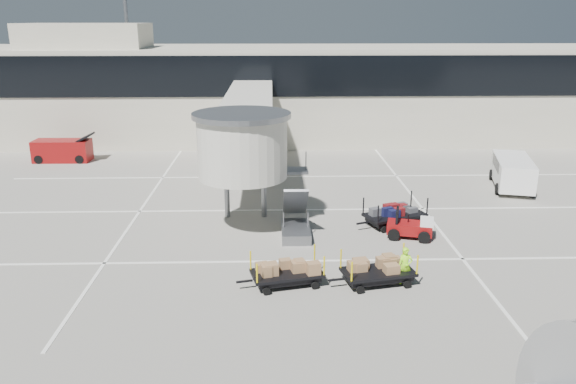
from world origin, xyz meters
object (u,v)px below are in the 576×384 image
Objects in this scene: box_cart_far at (288,273)px; minivan at (512,170)px; baggage_tug at (411,227)px; belt_loader at (63,151)px; ground_worker at (405,266)px; box_cart_near at (377,271)px; suitcase_cart at (394,215)px.

minivan is (14.68, 13.37, 0.63)m from box_cart_far.
belt_loader reaches higher than baggage_tug.
ground_worker is (4.76, -0.02, 0.25)m from box_cart_far.
ground_worker is 0.29× the size of minivan.
belt_loader is (-20.04, 21.30, 0.23)m from box_cart_near.
minivan is at bearing 59.94° from baggage_tug.
belt_loader is at bearing 143.40° from ground_worker.
minivan reaches higher than box_cart_far.
minivan is 32.07m from belt_loader.
minivan is at bearing 14.33° from suitcase_cart.
box_cart_far is 26.83m from belt_loader.
suitcase_cart is at bearing 121.03° from baggage_tug.
baggage_tug is 1.81m from suitcase_cart.
ground_worker is (-0.95, -6.74, 0.22)m from suitcase_cart.
belt_loader is at bearing 121.13° from box_cart_near.
box_cart_far is 4.77m from ground_worker.
ground_worker is at bearing -90.88° from baggage_tug.
suitcase_cart reaches higher than box_cart_near.
baggage_tug is at bearing 50.85° from box_cart_near.
belt_loader reaches higher than ground_worker.
box_cart_far is at bearing 166.48° from box_cart_near.
minivan is (8.47, 8.38, 0.63)m from baggage_tug.
suitcase_cart is at bearing 36.51° from box_cart_far.
baggage_tug is at bearing 25.63° from box_cart_far.
suitcase_cart is at bearing -32.45° from belt_loader.
box_cart_near is (-2.10, -6.82, 0.02)m from suitcase_cart.
box_cart_near is at bearing -129.29° from suitcase_cart.
baggage_tug is at bearing -96.41° from suitcase_cart.
ground_worker is at bearing -13.35° from box_cart_far.
ground_worker reaches higher than baggage_tug.
suitcase_cart is at bearing 90.42° from ground_worker.
ground_worker reaches higher than box_cart_far.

